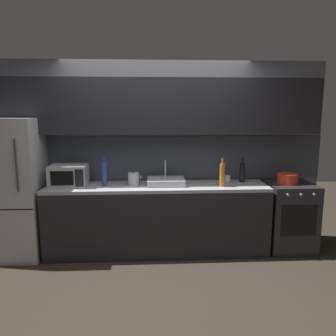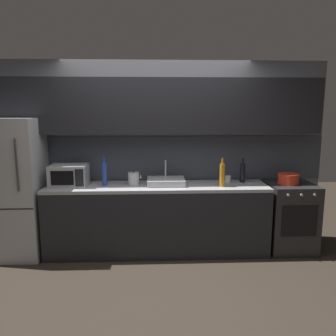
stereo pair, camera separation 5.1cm
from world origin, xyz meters
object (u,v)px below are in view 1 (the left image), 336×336
object	(u,v)px
refrigerator	(14,189)
wine_bottle_dark	(242,172)
oven_range	(289,216)
cooking_pot	(288,179)
kettle	(134,179)
mug_white	(228,179)
wine_bottle_amber	(222,175)
wine_bottle_blue	(104,173)
microwave	(69,176)

from	to	relation	value
refrigerator	wine_bottle_dark	size ratio (longest dim) A/B	5.42
oven_range	wine_bottle_dark	size ratio (longest dim) A/B	2.77
cooking_pot	kettle	bearing A→B (deg)	179.17
refrigerator	oven_range	world-z (taller)	refrigerator
wine_bottle_dark	mug_white	bearing A→B (deg)	179.84
refrigerator	wine_bottle_amber	world-z (taller)	refrigerator
wine_bottle_amber	wine_bottle_blue	size ratio (longest dim) A/B	0.97
kettle	oven_range	bearing A→B (deg)	-0.85
wine_bottle_dark	cooking_pot	distance (m)	0.59
refrigerator	cooking_pot	xyz separation A→B (m)	(3.51, 0.00, 0.09)
refrigerator	oven_range	size ratio (longest dim) A/B	1.95
kettle	wine_bottle_amber	bearing A→B (deg)	-7.07
wine_bottle_amber	wine_bottle_dark	bearing A→B (deg)	36.16
wine_bottle_dark	wine_bottle_amber	world-z (taller)	wine_bottle_amber
wine_bottle_dark	mug_white	xyz separation A→B (m)	(-0.19, 0.00, -0.09)
refrigerator	oven_range	bearing A→B (deg)	-0.02
refrigerator	wine_bottle_blue	xyz separation A→B (m)	(1.13, 0.02, 0.18)
wine_bottle_blue	mug_white	bearing A→B (deg)	3.89
kettle	wine_bottle_dark	world-z (taller)	wine_bottle_dark
mug_white	cooking_pot	bearing A→B (deg)	-9.36
microwave	wine_bottle_dark	world-z (taller)	wine_bottle_dark
mug_white	kettle	bearing A→B (deg)	-175.52
refrigerator	oven_range	distance (m)	3.58
refrigerator	wine_bottle_blue	world-z (taller)	refrigerator
microwave	mug_white	distance (m)	2.07
kettle	wine_bottle_amber	distance (m)	1.13
cooking_pot	mug_white	bearing A→B (deg)	170.64
oven_range	wine_bottle_amber	size ratio (longest dim) A/B	2.50
refrigerator	mug_white	world-z (taller)	refrigerator
wine_bottle_amber	cooking_pot	world-z (taller)	wine_bottle_amber
oven_range	microwave	bearing A→B (deg)	179.61
microwave	wine_bottle_amber	size ratio (longest dim) A/B	1.28
oven_range	kettle	bearing A→B (deg)	179.15
microwave	wine_bottle_dark	xyz separation A→B (m)	(2.26, 0.11, -0.00)
refrigerator	wine_bottle_dark	bearing A→B (deg)	2.46
refrigerator	kettle	bearing A→B (deg)	1.12
refrigerator	kettle	size ratio (longest dim) A/B	9.44
microwave	mug_white	world-z (taller)	microwave
oven_range	wine_bottle_blue	size ratio (longest dim) A/B	2.42
wine_bottle_amber	cooking_pot	xyz separation A→B (m)	(0.90, 0.11, -0.08)
mug_white	wine_bottle_dark	bearing A→B (deg)	-0.16
oven_range	cooking_pot	size ratio (longest dim) A/B	3.32
oven_range	kettle	xyz separation A→B (m)	(-2.06, 0.03, 0.53)
wine_bottle_blue	mug_white	xyz separation A→B (m)	(1.62, 0.11, -0.11)
kettle	wine_bottle_blue	distance (m)	0.38
kettle	wine_bottle_amber	world-z (taller)	wine_bottle_amber
kettle	cooking_pot	xyz separation A→B (m)	(2.01, -0.03, -0.01)
oven_range	wine_bottle_blue	distance (m)	2.50
refrigerator	wine_bottle_blue	distance (m)	1.14
refrigerator	mug_white	distance (m)	2.75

